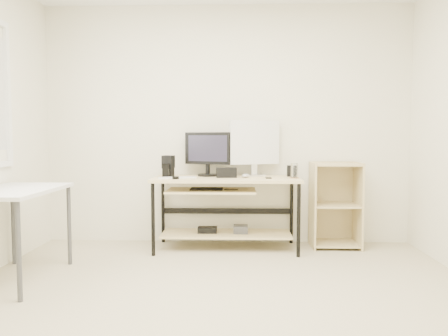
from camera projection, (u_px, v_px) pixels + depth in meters
room at (199, 114)px, 2.86m from camera, size 4.01×4.01×2.62m
desk at (224, 198)px, 4.52m from camera, size 1.50×0.65×0.75m
side_table at (14, 199)px, 3.51m from camera, size 0.60×1.00×0.75m
shelf_unit at (334, 204)px, 4.65m from camera, size 0.50×0.40×0.90m
black_monitor at (208, 151)px, 4.65m from camera, size 0.50×0.22×0.47m
white_imac at (254, 144)px, 4.65m from camera, size 0.54×0.25×0.59m
keyboard at (177, 178)px, 4.42m from camera, size 0.39×0.22×0.01m
mouse at (246, 176)px, 4.48m from camera, size 0.11×0.14×0.04m
center_speaker at (226, 173)px, 4.49m from camera, size 0.21×0.12×0.10m
speaker_left at (168, 165)px, 4.63m from camera, size 0.13×0.13×0.22m
speaker_right at (292, 171)px, 4.63m from camera, size 0.10×0.10×0.12m
audio_controller at (166, 170)px, 4.54m from camera, size 0.07×0.05×0.14m
volume_puck at (176, 178)px, 4.33m from camera, size 0.09×0.09×0.03m
smartphone at (268, 178)px, 4.41m from camera, size 0.06×0.11×0.01m
coaster at (294, 178)px, 4.43m from camera, size 0.11×0.11×0.01m
drinking_glass at (294, 170)px, 4.42m from camera, size 0.09×0.09×0.14m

